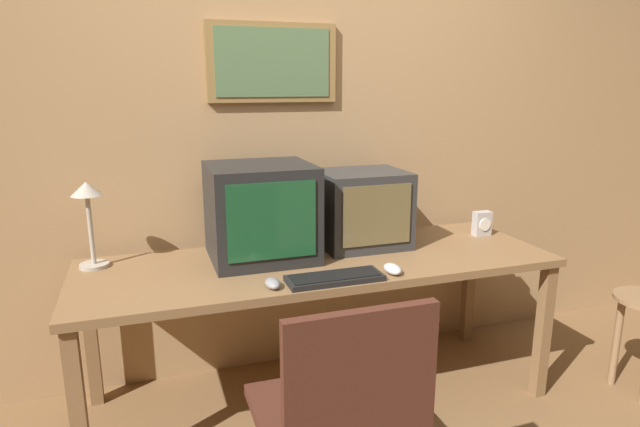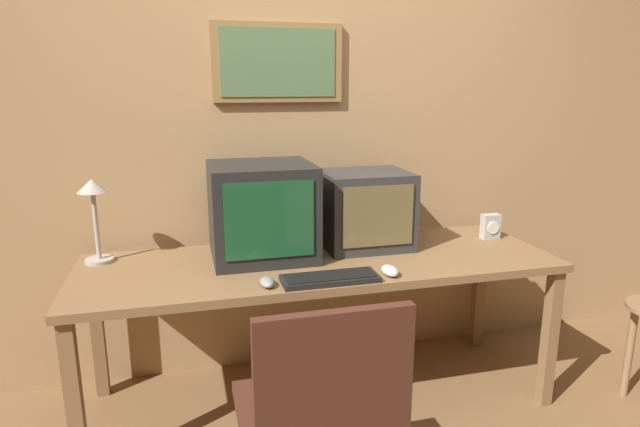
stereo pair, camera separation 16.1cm
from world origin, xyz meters
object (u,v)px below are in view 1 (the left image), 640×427
keyboard_main (335,278)px  mouse_near_keyboard (393,269)px  monitor_left (261,212)px  desk_clock (482,223)px  desk_lamp (88,206)px  mouse_far_corner (273,283)px  monitor_right (362,209)px

keyboard_main → mouse_near_keyboard: bearing=0.6°
monitor_left → desk_clock: (1.18, -0.01, -0.15)m
keyboard_main → desk_lamp: 1.09m
monitor_left → desk_lamp: (-0.72, 0.10, 0.06)m
keyboard_main → mouse_far_corner: 0.26m
keyboard_main → desk_lamp: bearing=152.1°
mouse_far_corner → desk_clock: (1.22, 0.37, 0.05)m
mouse_near_keyboard → desk_clock: desk_clock is taller
monitor_left → keyboard_main: monitor_left is taller
keyboard_main → mouse_far_corner: bearing=178.2°
monitor_right → monitor_left: bearing=-176.3°
desk_clock → monitor_left: bearing=179.6°
monitor_right → desk_clock: (0.67, -0.04, -0.12)m
monitor_left → mouse_near_keyboard: 0.64m
keyboard_main → mouse_far_corner: size_ratio=3.91×
mouse_far_corner → mouse_near_keyboard: bearing=-0.6°
keyboard_main → mouse_near_keyboard: (0.26, 0.00, 0.01)m
mouse_near_keyboard → keyboard_main: bearing=-179.4°
monitor_right → mouse_near_keyboard: bearing=-95.0°
monitor_right → desk_lamp: desk_lamp is taller
mouse_near_keyboard → desk_clock: 0.80m
mouse_far_corner → desk_lamp: size_ratio=0.27×
desk_clock → desk_lamp: 1.91m
mouse_near_keyboard → monitor_left: bearing=140.7°
monitor_left → desk_lamp: bearing=171.7°
monitor_left → monitor_right: (0.51, 0.03, -0.03)m
mouse_near_keyboard → desk_lamp: (-1.19, 0.49, 0.25)m
mouse_far_corner → desk_clock: bearing=17.0°
monitor_right → mouse_far_corner: size_ratio=4.06×
monitor_left → desk_clock: 1.18m
desk_lamp → desk_clock: bearing=-3.4°
monitor_right → desk_clock: size_ratio=3.21×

